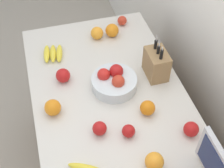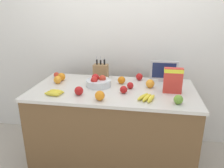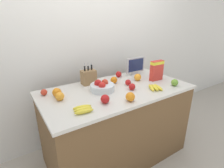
% 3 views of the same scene
% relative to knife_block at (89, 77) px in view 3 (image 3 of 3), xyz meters
% --- Properties ---
extents(ground_plane, '(14.00, 14.00, 0.00)m').
position_rel_knife_block_xyz_m(ground_plane, '(0.19, -0.30, -0.98)').
color(ground_plane, '#B2A899').
extents(wall_back, '(9.00, 0.06, 2.60)m').
position_rel_knife_block_xyz_m(wall_back, '(0.19, 0.34, 0.32)').
color(wall_back, silver).
rests_on(wall_back, ground_plane).
extents(counter, '(1.64, 0.85, 0.90)m').
position_rel_knife_block_xyz_m(counter, '(0.19, -0.30, -0.53)').
color(counter, brown).
rests_on(counter, ground_plane).
extents(knife_block, '(0.16, 0.11, 0.26)m').
position_rel_knife_block_xyz_m(knife_block, '(0.00, 0.00, 0.00)').
color(knife_block, '#937047').
rests_on(knife_block, counter).
extents(small_monitor, '(0.29, 0.03, 0.23)m').
position_rel_knife_block_xyz_m(small_monitor, '(0.70, -0.00, 0.04)').
color(small_monitor, '#B7B7BC').
rests_on(small_monitor, counter).
extents(cereal_box, '(0.17, 0.07, 0.24)m').
position_rel_knife_block_xyz_m(cereal_box, '(0.77, -0.33, 0.05)').
color(cereal_box, red).
rests_on(cereal_box, counter).
extents(fruit_bowl, '(0.26, 0.26, 0.12)m').
position_rel_knife_block_xyz_m(fruit_bowl, '(0.03, -0.26, -0.04)').
color(fruit_bowl, silver).
rests_on(fruit_bowl, counter).
extents(banana_bunch_left, '(0.18, 0.21, 0.04)m').
position_rel_knife_block_xyz_m(banana_bunch_left, '(0.53, -0.54, -0.07)').
color(banana_bunch_left, yellow).
rests_on(banana_bunch_left, counter).
extents(banana_bunch_right, '(0.18, 0.14, 0.04)m').
position_rel_knife_block_xyz_m(banana_bunch_right, '(-0.33, -0.56, -0.07)').
color(banana_bunch_right, yellow).
rests_on(banana_bunch_right, counter).
extents(apple_rear, '(0.08, 0.08, 0.08)m').
position_rel_knife_block_xyz_m(apple_rear, '(-0.10, -0.53, -0.04)').
color(apple_rear, red).
rests_on(apple_rear, counter).
extents(apple_leftmost, '(0.08, 0.08, 0.08)m').
position_rel_knife_block_xyz_m(apple_leftmost, '(0.44, 0.02, -0.05)').
color(apple_leftmost, red).
rests_on(apple_leftmost, counter).
extents(apple_middle, '(0.07, 0.07, 0.07)m').
position_rel_knife_block_xyz_m(apple_middle, '(0.31, -0.42, -0.05)').
color(apple_middle, red).
rests_on(apple_middle, counter).
extents(apple_rightmost, '(0.08, 0.08, 0.08)m').
position_rel_knife_block_xyz_m(apple_rightmost, '(0.79, -0.59, -0.05)').
color(apple_rightmost, '#6B9E33').
rests_on(apple_rightmost, counter).
extents(apple_front, '(0.07, 0.07, 0.07)m').
position_rel_knife_block_xyz_m(apple_front, '(0.36, -0.28, -0.05)').
color(apple_front, red).
rests_on(apple_front, counter).
extents(apple_by_knife_block, '(0.06, 0.06, 0.06)m').
position_rel_knife_block_xyz_m(apple_by_knife_block, '(-0.52, -0.05, -0.05)').
color(apple_by_knife_block, red).
rests_on(apple_by_knife_block, counter).
extents(orange_by_cereal, '(0.08, 0.08, 0.08)m').
position_rel_knife_block_xyz_m(orange_by_cereal, '(0.26, -0.14, -0.04)').
color(orange_by_cereal, orange).
rests_on(orange_by_cereal, counter).
extents(orange_near_bowl, '(0.09, 0.09, 0.09)m').
position_rel_knife_block_xyz_m(orange_near_bowl, '(-0.42, -0.15, -0.04)').
color(orange_near_bowl, orange).
rests_on(orange_near_bowl, counter).
extents(orange_front_right, '(0.09, 0.09, 0.09)m').
position_rel_knife_block_xyz_m(orange_front_right, '(0.56, -0.22, -0.04)').
color(orange_front_right, orange).
rests_on(orange_front_right, counter).
extents(orange_front_center, '(0.09, 0.09, 0.09)m').
position_rel_knife_block_xyz_m(orange_front_center, '(0.12, -0.62, -0.04)').
color(orange_front_center, orange).
rests_on(orange_front_center, counter).
extents(orange_front_left, '(0.08, 0.08, 0.08)m').
position_rel_knife_block_xyz_m(orange_front_left, '(-0.42, -0.25, -0.04)').
color(orange_front_left, orange).
rests_on(orange_front_left, counter).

